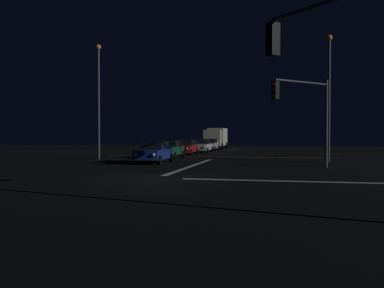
{
  "coord_description": "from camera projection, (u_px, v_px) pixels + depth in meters",
  "views": [
    {
      "loc": [
        5.85,
        -19.18,
        2.1
      ],
      "look_at": [
        -0.81,
        11.9,
        1.39
      ],
      "focal_mm": 38.92,
      "sensor_mm": 36.0,
      "label": 1
    }
  ],
  "objects": [
    {
      "name": "streetlamp_left_near",
      "position": [
        99.0,
        94.0,
        35.46
      ],
      "size": [
        0.44,
        0.44,
        9.79
      ],
      "color": "#424247",
      "rests_on": "ground"
    },
    {
      "name": "ground",
      "position": [
        157.0,
        179.0,
        20.03
      ],
      "size": [
        120.0,
        120.0,
        0.1
      ],
      "primitive_type": "cube",
      "color": "black"
    },
    {
      "name": "sedan_red",
      "position": [
        186.0,
        147.0,
        43.02
      ],
      "size": [
        2.02,
        4.33,
        1.57
      ],
      "color": "maroon",
      "rests_on": "ground"
    },
    {
      "name": "streetlamp_right_near",
      "position": [
        329.0,
        90.0,
        31.52
      ],
      "size": [
        0.44,
        0.44,
        9.66
      ],
      "color": "#424247",
      "rests_on": "ground"
    },
    {
      "name": "sedan_blue",
      "position": [
        154.0,
        152.0,
        30.66
      ],
      "size": [
        2.02,
        4.33,
        1.57
      ],
      "color": "navy",
      "rests_on": "ground"
    },
    {
      "name": "sedan_silver",
      "position": [
        210.0,
        144.0,
        55.07
      ],
      "size": [
        2.02,
        4.33,
        1.57
      ],
      "color": "#B7B7BC",
      "rests_on": "ground"
    },
    {
      "name": "stop_line_north",
      "position": [
        193.0,
        166.0,
        28.14
      ],
      "size": [
        0.35,
        14.22,
        0.01
      ],
      "color": "white",
      "rests_on": "ground"
    },
    {
      "name": "crosswalk_bar_east",
      "position": [
        340.0,
        182.0,
        18.26
      ],
      "size": [
        14.22,
        0.4,
        0.01
      ],
      "color": "white",
      "rests_on": "ground"
    },
    {
      "name": "traffic_signal_se",
      "position": [
        338.0,
        56.0,
        11.21
      ],
      "size": [
        3.44,
        3.44,
        6.07
      ],
      "color": "#4C4C51",
      "rests_on": "ground"
    },
    {
      "name": "sedan_white",
      "position": [
        202.0,
        146.0,
        48.83
      ],
      "size": [
        2.02,
        4.33,
        1.57
      ],
      "color": "silver",
      "rests_on": "ground"
    },
    {
      "name": "box_truck",
      "position": [
        216.0,
        137.0,
        62.5
      ],
      "size": [
        2.68,
        8.28,
        3.08
      ],
      "color": "beige",
      "rests_on": "ground"
    },
    {
      "name": "centre_line_ns",
      "position": [
        218.0,
        157.0,
        39.48
      ],
      "size": [
        22.0,
        0.15,
        0.01
      ],
      "color": "yellow",
      "rests_on": "ground"
    },
    {
      "name": "sedan_green",
      "position": [
        169.0,
        149.0,
        36.97
      ],
      "size": [
        2.02,
        4.33,
        1.57
      ],
      "color": "#14512D",
      "rests_on": "ground"
    },
    {
      "name": "traffic_signal_ne",
      "position": [
        305.0,
        105.0,
        25.51
      ],
      "size": [
        3.5,
        3.5,
        5.61
      ],
      "color": "#4C4C51",
      "rests_on": "ground"
    }
  ]
}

